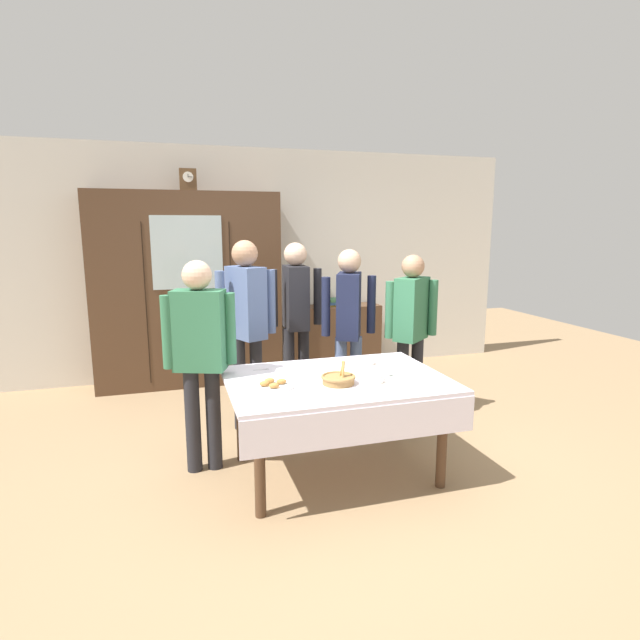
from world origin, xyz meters
name	(u,v)px	position (x,y,z in m)	size (l,w,h in m)	color
ground_plane	(327,460)	(0.00, 0.00, 0.00)	(12.00, 12.00, 0.00)	#997A56
back_wall	(262,263)	(0.00, 2.65, 1.35)	(6.40, 0.10, 2.70)	silver
dining_table	(338,392)	(0.00, -0.24, 0.63)	(1.55, 1.11, 0.73)	#4C3321
wall_cabinet	(188,290)	(-0.90, 2.35, 1.09)	(2.05, 0.46, 2.17)	#4C3321
mantel_clock	(188,180)	(-0.85, 2.35, 2.29)	(0.18, 0.11, 0.24)	brown
bookshelf_low	(334,338)	(0.85, 2.41, 0.41)	(1.15, 0.35, 0.82)	#4C3321
book_stack	(334,302)	(0.85, 2.41, 0.87)	(0.16, 0.22, 0.09)	#B29333
tea_cup_far_left	(384,366)	(0.41, -0.12, 0.76)	(0.13, 0.13, 0.06)	white
tea_cup_center	(385,373)	(0.34, -0.28, 0.76)	(0.13, 0.13, 0.06)	white
tea_cup_near_right	(378,380)	(0.23, -0.42, 0.76)	(0.13, 0.13, 0.06)	white
tea_cup_back_edge	(370,362)	(0.35, 0.04, 0.76)	(0.13, 0.13, 0.06)	white
bread_basket	(338,379)	(-0.03, -0.34, 0.76)	(0.24, 0.24, 0.16)	#9E7542
pastry_plate	(273,385)	(-0.48, -0.28, 0.74)	(0.28, 0.28, 0.05)	white
spoon_far_right	(358,360)	(0.32, 0.19, 0.73)	(0.12, 0.02, 0.01)	silver
spoon_mid_left	(264,369)	(-0.46, 0.15, 0.73)	(0.12, 0.02, 0.01)	silver
person_behind_table_right	(246,316)	(-0.48, 0.84, 1.03)	(0.52, 0.41, 1.68)	#232328
person_near_right_end	(296,309)	(0.06, 1.20, 1.00)	(0.52, 0.37, 1.64)	#232328
person_by_cabinet	(411,322)	(1.01, 0.63, 0.93)	(0.52, 0.38, 1.55)	#232328
person_beside_shelf	(200,346)	(-0.92, 0.14, 0.95)	(0.52, 0.31, 1.56)	#232328
person_behind_table_left	(349,318)	(0.45, 0.78, 0.97)	(0.52, 0.41, 1.59)	slate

